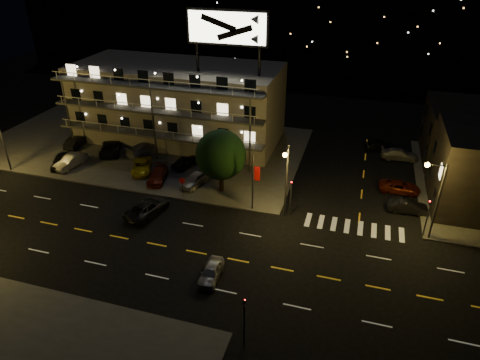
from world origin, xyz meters
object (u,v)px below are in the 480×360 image
(road_car_west, at_px, (148,207))
(lot_car_4, at_px, (195,180))
(side_car_0, at_px, (408,207))
(tree, at_px, (220,156))
(road_car_east, at_px, (211,272))
(lot_car_2, at_px, (142,166))
(lot_car_7, at_px, (145,148))

(road_car_west, bearing_deg, lot_car_4, -98.72)
(side_car_0, distance_m, road_car_west, 27.16)
(tree, bearing_deg, road_car_east, -74.47)
(lot_car_4, relative_size, road_car_east, 1.12)
(lot_car_2, distance_m, lot_car_7, 5.02)
(lot_car_2, xyz_separation_m, road_car_west, (4.99, -8.15, -0.06))
(side_car_0, bearing_deg, road_car_west, 103.67)
(lot_car_4, distance_m, road_car_west, 7.21)
(lot_car_7, distance_m, road_car_west, 14.54)
(lot_car_7, bearing_deg, lot_car_2, 137.87)
(lot_car_2, relative_size, lot_car_4, 1.14)
(lot_car_2, height_order, road_car_west, road_car_west)
(lot_car_2, relative_size, side_car_0, 1.16)
(lot_car_4, bearing_deg, road_car_west, -98.19)
(road_car_east, distance_m, road_car_west, 12.15)
(side_car_0, relative_size, road_car_east, 1.10)
(lot_car_7, height_order, road_car_east, lot_car_7)
(lot_car_4, distance_m, side_car_0, 23.45)
(lot_car_2, bearing_deg, lot_car_4, -32.64)
(lot_car_7, bearing_deg, road_car_east, 154.34)
(side_car_0, height_order, road_car_west, road_car_west)
(lot_car_7, bearing_deg, road_car_west, 143.32)
(lot_car_7, xyz_separation_m, side_car_0, (32.90, -4.73, -0.23))
(tree, height_order, lot_car_7, tree)
(lot_car_2, bearing_deg, side_car_0, -22.28)
(road_car_east, bearing_deg, side_car_0, 41.04)
(lot_car_7, relative_size, road_car_west, 0.97)
(lot_car_4, bearing_deg, lot_car_7, 159.92)
(tree, distance_m, road_car_west, 9.52)
(tree, height_order, road_car_east, tree)
(lot_car_4, bearing_deg, lot_car_2, -178.26)
(lot_car_2, xyz_separation_m, lot_car_4, (7.51, -1.40, 0.05))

